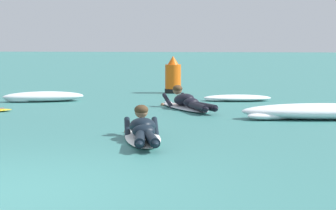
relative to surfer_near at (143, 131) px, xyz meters
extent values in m
plane|color=#387A75|center=(-0.96, 6.49, -0.14)|extent=(120.00, 120.00, 0.00)
ellipsoid|color=white|center=(-0.02, 0.09, -0.10)|extent=(0.99, 2.24, 0.07)
ellipsoid|color=white|center=(-0.24, 1.11, -0.09)|extent=(0.23, 0.24, 0.06)
ellipsoid|color=black|center=(-0.03, 0.14, 0.06)|extent=(0.53, 0.71, 0.34)
ellipsoid|color=black|center=(0.05, -0.22, 0.03)|extent=(0.39, 0.35, 0.20)
cylinder|color=black|center=(0.09, -0.79, 0.00)|extent=(0.27, 0.83, 0.14)
ellipsoid|color=black|center=(0.16, -1.19, 0.00)|extent=(0.15, 0.24, 0.08)
cylinder|color=black|center=(0.25, -0.75, 0.00)|extent=(0.36, 0.83, 0.14)
ellipsoid|color=black|center=(0.36, -1.15, 0.00)|extent=(0.15, 0.24, 0.08)
cylinder|color=black|center=(-0.32, 0.44, -0.02)|extent=(0.20, 0.55, 0.32)
sphere|color=#8C6647|center=(-0.40, 0.79, -0.12)|extent=(0.09, 0.09, 0.09)
cylinder|color=black|center=(0.11, 0.52, -0.02)|extent=(0.20, 0.55, 0.32)
sphere|color=#8C6647|center=(0.04, 0.85, -0.12)|extent=(0.09, 0.09, 0.09)
sphere|color=#8C6647|center=(-0.11, 0.51, 0.25)|extent=(0.21, 0.21, 0.21)
ellipsoid|color=#47331E|center=(-0.11, 0.49, 0.28)|extent=(0.26, 0.24, 0.16)
ellipsoid|color=silver|center=(0.13, 4.70, -0.10)|extent=(1.52, 2.26, 0.07)
ellipsoid|color=silver|center=(-0.37, 5.66, -0.09)|extent=(0.26, 0.27, 0.06)
ellipsoid|color=black|center=(0.11, 4.74, 0.06)|extent=(0.69, 0.82, 0.35)
ellipsoid|color=black|center=(0.30, 4.37, 0.03)|extent=(0.43, 0.41, 0.20)
cylinder|color=black|center=(0.50, 3.82, 0.00)|extent=(0.48, 0.85, 0.14)
ellipsoid|color=black|center=(0.68, 3.42, 0.00)|extent=(0.19, 0.24, 0.08)
cylinder|color=black|center=(0.64, 3.89, 0.00)|extent=(0.57, 0.82, 0.14)
ellipsoid|color=black|center=(0.86, 3.52, 0.00)|extent=(0.19, 0.24, 0.08)
cylinder|color=black|center=(-0.27, 4.99, -0.02)|extent=(0.37, 0.60, 0.36)
sphere|color=#8C6647|center=(-0.46, 5.35, -0.12)|extent=(0.09, 0.09, 0.09)
cylinder|color=black|center=(0.13, 5.18, -0.02)|extent=(0.37, 0.60, 0.36)
sphere|color=#8C6647|center=(-0.05, 5.51, -0.12)|extent=(0.09, 0.09, 0.09)
sphere|color=#8C6647|center=(-0.09, 5.11, 0.25)|extent=(0.21, 0.21, 0.21)
ellipsoid|color=#47331E|center=(-0.08, 5.10, 0.28)|extent=(0.29, 0.28, 0.16)
ellipsoid|color=white|center=(2.91, 3.15, 0.01)|extent=(3.14, 1.30, 0.30)
ellipsoid|color=white|center=(2.02, 2.94, -0.06)|extent=(1.18, 0.87, 0.16)
ellipsoid|color=white|center=(1.20, 6.75, -0.06)|extent=(1.73, 0.90, 0.15)
ellipsoid|color=white|center=(1.60, 6.91, -0.08)|extent=(0.65, 0.46, 0.11)
ellipsoid|color=white|center=(0.72, 6.62, -0.10)|extent=(0.60, 0.36, 0.08)
ellipsoid|color=white|center=(-3.47, 5.96, -0.01)|extent=(2.05, 1.28, 0.25)
ellipsoid|color=white|center=(-3.04, 6.22, -0.05)|extent=(0.77, 0.53, 0.17)
ellipsoid|color=white|center=(-3.99, 5.70, -0.07)|extent=(0.71, 0.35, 0.14)
cylinder|color=#EA5B0F|center=(-0.67, 8.97, 0.26)|extent=(0.44, 0.44, 0.80)
cone|color=#EA5B0F|center=(-0.67, 8.97, 0.78)|extent=(0.31, 0.31, 0.24)
cylinder|color=black|center=(-0.67, 8.97, -0.08)|extent=(0.47, 0.47, 0.12)
camera|label=1|loc=(1.71, -10.06, 1.39)|focal=73.24mm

